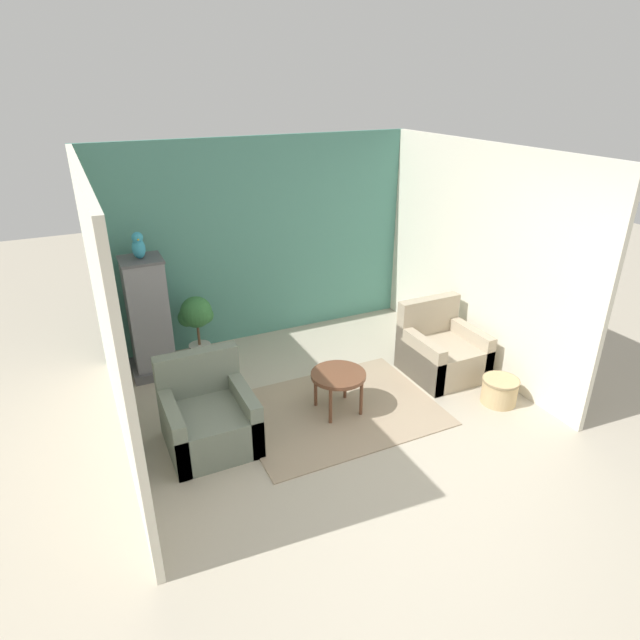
% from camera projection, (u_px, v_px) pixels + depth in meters
% --- Properties ---
extents(ground_plane, '(20.00, 20.00, 0.00)m').
position_uv_depth(ground_plane, '(408.00, 494.00, 4.44)').
color(ground_plane, '#B2A893').
rests_on(ground_plane, ground).
extents(wall_back_accent, '(4.09, 0.06, 2.55)m').
position_uv_depth(wall_back_accent, '(261.00, 241.00, 6.75)').
color(wall_back_accent, '#4C897A').
rests_on(wall_back_accent, ground_plane).
extents(wall_left, '(0.06, 3.42, 2.55)m').
position_uv_depth(wall_left, '(106.00, 321.00, 4.53)').
color(wall_left, silver).
rests_on(wall_left, ground_plane).
extents(wall_right, '(0.06, 3.42, 2.55)m').
position_uv_depth(wall_right, '(479.00, 258.00, 6.11)').
color(wall_right, silver).
rests_on(wall_right, ground_plane).
extents(area_rug, '(2.01, 1.52, 0.01)m').
position_uv_depth(area_rug, '(338.00, 410.00, 5.56)').
color(area_rug, gray).
rests_on(area_rug, ground_plane).
extents(coffee_table, '(0.56, 0.56, 0.44)m').
position_uv_depth(coffee_table, '(338.00, 378.00, 5.40)').
color(coffee_table, brown).
rests_on(coffee_table, ground_plane).
extents(armchair_left, '(0.79, 0.81, 0.83)m').
position_uv_depth(armchair_left, '(208.00, 419.00, 4.97)').
color(armchair_left, slate).
rests_on(armchair_left, ground_plane).
extents(armchair_right, '(0.79, 0.81, 0.83)m').
position_uv_depth(armchair_right, '(441.00, 352.00, 6.18)').
color(armchair_right, tan).
rests_on(armchair_right, ground_plane).
extents(birdcage, '(0.54, 0.54, 1.39)m').
position_uv_depth(birdcage, '(149.00, 319.00, 6.04)').
color(birdcage, '#555559').
rests_on(birdcage, ground_plane).
extents(parrot, '(0.14, 0.25, 0.30)m').
position_uv_depth(parrot, '(138.00, 246.00, 5.69)').
color(parrot, teal).
rests_on(parrot, birdcage).
extents(potted_plant, '(0.41, 0.37, 0.82)m').
position_uv_depth(potted_plant, '(197.00, 320.00, 6.35)').
color(potted_plant, beige).
rests_on(potted_plant, ground_plane).
extents(wicker_basket, '(0.38, 0.38, 0.28)m').
position_uv_depth(wicker_basket, '(500.00, 390.00, 5.64)').
color(wicker_basket, tan).
rests_on(wicker_basket, ground_plane).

